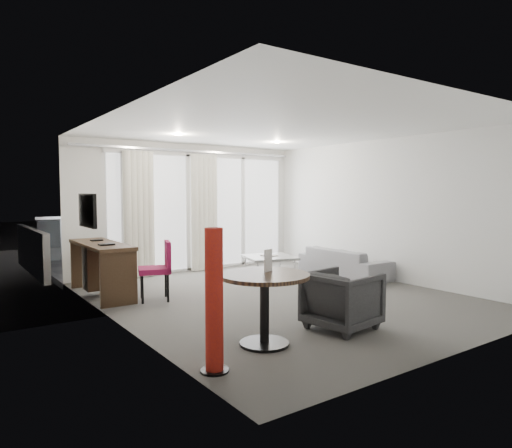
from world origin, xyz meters
TOP-DOWN VIEW (x-y plane):
  - floor at (0.00, 0.00)m, footprint 5.00×6.00m
  - ceiling at (0.00, 0.00)m, footprint 5.00×6.00m
  - wall_left at (-2.50, 0.00)m, footprint 0.00×6.00m
  - wall_right at (2.50, 0.00)m, footprint 0.00×6.00m
  - wall_front at (0.00, -3.00)m, footprint 5.00×0.00m
  - window_panel at (0.30, 2.98)m, footprint 4.00×0.02m
  - window_frame at (0.30, 2.97)m, footprint 4.10×0.06m
  - curtain_left at (-1.15, 2.82)m, footprint 0.60×0.20m
  - curtain_right at (0.25, 2.82)m, footprint 0.60×0.20m
  - curtain_track at (0.00, 2.82)m, footprint 4.80×0.04m
  - downlight_a at (-0.90, 1.60)m, footprint 0.12×0.12m
  - downlight_b at (1.20, 1.60)m, footprint 0.12×0.12m
  - desk at (-2.20, 1.68)m, footprint 0.55×1.76m
  - tv at (-2.46, 1.45)m, footprint 0.05×0.80m
  - desk_chair at (-1.65, 0.91)m, footprint 0.61×0.59m
  - round_table at (-1.48, -1.67)m, footprint 1.26×1.26m
  - menu_card at (-1.37, -1.58)m, footprint 0.13×0.07m
  - red_lamp at (-2.28, -2.00)m, footprint 0.33×0.33m
  - tub_armchair at (-0.38, -1.73)m, footprint 0.85×0.83m
  - coffee_table at (0.90, 1.43)m, footprint 1.10×1.10m
  - remote at (0.84, 1.48)m, footprint 0.10×0.17m
  - magazine at (0.91, 1.47)m, footprint 0.26×0.31m
  - sofa at (2.10, 0.64)m, footprint 0.73×1.86m
  - terrace_slab at (0.30, 4.50)m, footprint 5.60×3.00m
  - rattan_chair_a at (1.29, 4.60)m, footprint 0.63×0.63m
  - rattan_chair_b at (1.64, 4.39)m, footprint 0.65×0.65m
  - rattan_table at (1.14, 4.64)m, footprint 0.65×0.65m
  - balustrade at (0.30, 5.95)m, footprint 5.50×0.06m

SIDE VIEW (x-z plane):
  - terrace_slab at x=0.30m, z-range -0.12..0.00m
  - floor at x=0.00m, z-range 0.00..0.00m
  - coffee_table at x=0.90m, z-range 0.00..0.40m
  - sofa at x=2.10m, z-range 0.00..0.54m
  - rattan_table at x=1.14m, z-range 0.00..0.55m
  - tub_armchair at x=-0.38m, z-range 0.00..0.69m
  - remote at x=0.84m, z-range 0.35..0.37m
  - magazine at x=0.91m, z-range 0.35..0.37m
  - rattan_chair_b at x=1.64m, z-range 0.00..0.73m
  - round_table at x=-1.48m, z-range 0.00..0.76m
  - desk at x=-2.20m, z-range 0.00..0.83m
  - rattan_chair_a at x=1.29m, z-range 0.00..0.87m
  - desk_chair at x=-1.65m, z-range 0.00..0.89m
  - balustrade at x=0.30m, z-range -0.02..1.02m
  - red_lamp at x=-2.28m, z-range 0.00..1.31m
  - menu_card at x=-1.37m, z-range 0.60..0.84m
  - window_panel at x=0.30m, z-range 0.01..2.39m
  - curtain_left at x=-1.15m, z-range 0.01..2.39m
  - curtain_right at x=0.25m, z-range 0.01..2.39m
  - window_frame at x=0.30m, z-range -0.02..2.42m
  - wall_left at x=-2.50m, z-range 0.00..2.60m
  - wall_right at x=2.50m, z-range 0.00..2.60m
  - wall_front at x=0.00m, z-range 0.00..2.60m
  - tv at x=-2.46m, z-range 1.10..1.60m
  - curtain_track at x=0.00m, z-range 2.43..2.47m
  - downlight_a at x=-0.90m, z-range 2.58..2.60m
  - downlight_b at x=1.20m, z-range 2.58..2.60m
  - ceiling at x=0.00m, z-range 2.60..2.60m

